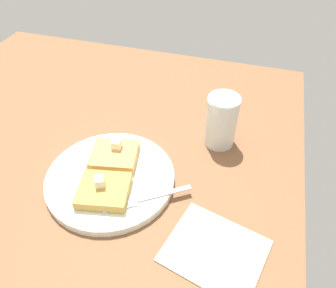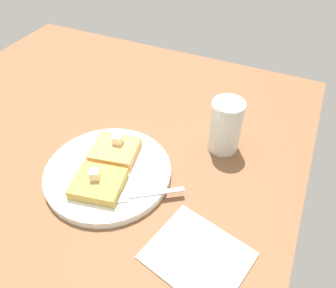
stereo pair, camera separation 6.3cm
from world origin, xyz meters
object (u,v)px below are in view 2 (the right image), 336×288
Objects in this scene: plate at (108,172)px; fork at (134,196)px; napkin at (197,256)px; syrup_jar at (225,128)px.

fork reaches higher than plate.
plate is at bearing -111.89° from napkin.
napkin is at bearing 8.81° from syrup_jar.
syrup_jar reaches higher than plate.
fork is 1.24× the size of syrup_jar.
plate is at bearing -46.49° from syrup_jar.
napkin is at bearing 68.11° from plate.
fork is 22.94cm from syrup_jar.
syrup_jar is at bearing 153.73° from fork.
fork is at bearing -110.22° from napkin.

